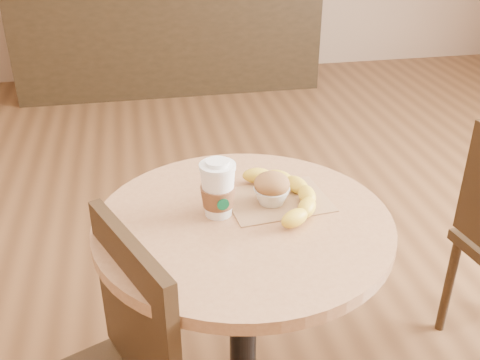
{
  "coord_description": "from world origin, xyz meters",
  "views": [
    {
      "loc": [
        -0.28,
        -1.08,
        1.44
      ],
      "look_at": [
        -0.06,
        0.02,
        0.83
      ],
      "focal_mm": 42.0,
      "sensor_mm": 36.0,
      "label": 1
    }
  ],
  "objects": [
    {
      "name": "cafe_table",
      "position": [
        -0.06,
        -0.02,
        0.53
      ],
      "size": [
        0.69,
        0.69,
        0.75
      ],
      "color": "black",
      "rests_on": "ground"
    },
    {
      "name": "banana",
      "position": [
        0.05,
        0.04,
        0.77
      ],
      "size": [
        0.2,
        0.3,
        0.04
      ],
      "primitive_type": null,
      "rotation": [
        0.0,
        0.0,
        0.09
      ],
      "color": "gold",
      "rests_on": "kraft_bag"
    },
    {
      "name": "kraft_bag",
      "position": [
        0.03,
        0.05,
        0.75
      ],
      "size": [
        0.26,
        0.2,
        0.0
      ],
      "primitive_type": "cube",
      "rotation": [
        0.0,
        0.0,
        0.1
      ],
      "color": "#936B47",
      "rests_on": "cafe_table"
    },
    {
      "name": "muffin",
      "position": [
        0.01,
        0.04,
        0.79
      ],
      "size": [
        0.09,
        0.09,
        0.08
      ],
      "color": "silver",
      "rests_on": "kraft_bag"
    },
    {
      "name": "coffee_cup",
      "position": [
        -0.12,
        0.02,
        0.81
      ],
      "size": [
        0.08,
        0.08,
        0.14
      ],
      "rotation": [
        0.0,
        0.0,
        0.13
      ],
      "color": "white",
      "rests_on": "cafe_table"
    },
    {
      "name": "service_counter",
      "position": [
        0.0,
        3.18,
        0.52
      ],
      "size": [
        2.3,
        0.65,
        1.04
      ],
      "color": "black",
      "rests_on": "ground"
    }
  ]
}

